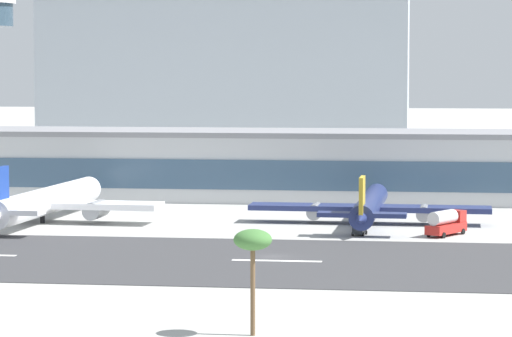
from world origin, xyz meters
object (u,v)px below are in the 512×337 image
object	(u,v)px
airliner_navy_tail_gate_0	(43,202)
palm_tree_0	(253,243)
distant_hotel_block	(225,75)
service_baggage_tug_1	(360,228)
service_fuel_truck_0	(446,222)
terminal_building	(248,164)
airliner_gold_tail_gate_1	(369,207)

from	to	relation	value
airliner_navy_tail_gate_0	palm_tree_0	distance (m)	97.94
distant_hotel_block	service_baggage_tug_1	world-z (taller)	distant_hotel_block
service_fuel_truck_0	palm_tree_0	xyz separation A→B (m)	(-19.36, -77.95, 6.87)
terminal_building	service_baggage_tug_1	xyz separation A→B (m)	(24.81, -54.30, -5.71)
terminal_building	distant_hotel_block	size ratio (longest dim) A/B	1.97
airliner_navy_tail_gate_0	airliner_gold_tail_gate_1	world-z (taller)	airliner_navy_tail_gate_0
airliner_gold_tail_gate_1	service_fuel_truck_0	world-z (taller)	airliner_gold_tail_gate_1
airliner_gold_tail_gate_1	service_baggage_tug_1	distance (m)	14.33
airliner_navy_tail_gate_0	service_baggage_tug_1	world-z (taller)	airliner_navy_tail_gate_0
service_fuel_truck_0	distant_hotel_block	bearing A→B (deg)	50.31
terminal_building	airliner_navy_tail_gate_0	xyz separation A→B (m)	(-28.06, -45.12, -3.35)
service_fuel_truck_0	service_baggage_tug_1	size ratio (longest dim) A/B	2.53
airliner_navy_tail_gate_0	palm_tree_0	xyz separation A→B (m)	(46.69, -85.92, 5.48)
palm_tree_0	service_baggage_tug_1	bearing A→B (deg)	85.40
distant_hotel_block	service_fuel_truck_0	xyz separation A→B (m)	(60.39, -167.31, -21.90)
terminal_building	service_fuel_truck_0	size ratio (longest dim) A/B	23.67
terminal_building	service_fuel_truck_0	bearing A→B (deg)	-54.42
distant_hotel_block	palm_tree_0	size ratio (longest dim) A/B	10.19
distant_hotel_block	service_fuel_truck_0	world-z (taller)	distant_hotel_block
terminal_building	service_fuel_truck_0	distance (m)	65.46
terminal_building	airliner_gold_tail_gate_1	size ratio (longest dim) A/B	4.66
airliner_gold_tail_gate_1	service_fuel_truck_0	xyz separation A→B (m)	(12.37, -12.98, -0.89)
palm_tree_0	service_fuel_truck_0	bearing A→B (deg)	76.05
airliner_navy_tail_gate_0	service_baggage_tug_1	distance (m)	53.71
service_fuel_truck_0	palm_tree_0	distance (m)	80.61
airliner_navy_tail_gate_0	terminal_building	bearing A→B (deg)	-28.68
airliner_gold_tail_gate_1	terminal_building	bearing A→B (deg)	33.86
distant_hotel_block	service_baggage_tug_1	distance (m)	176.49
service_baggage_tug_1	palm_tree_0	size ratio (longest dim) A/B	0.34
palm_tree_0	airliner_navy_tail_gate_0	bearing A→B (deg)	118.52
airliner_navy_tail_gate_0	service_fuel_truck_0	size ratio (longest dim) A/B	5.93
airliner_gold_tail_gate_1	palm_tree_0	world-z (taller)	palm_tree_0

